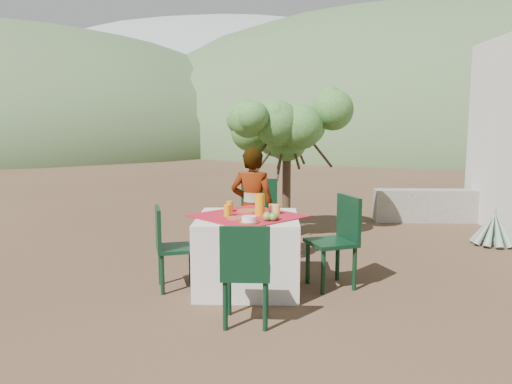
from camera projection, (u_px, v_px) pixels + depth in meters
ground at (221, 283)px, 5.33m from camera, size 160.00×160.00×0.00m
table at (248, 252)px, 5.13m from camera, size 1.30×1.30×0.76m
chair_far at (257, 215)px, 6.24m from camera, size 0.52×0.52×0.99m
chair_near at (246, 270)px, 4.14m from camera, size 0.41×0.41×0.88m
chair_left at (169, 244)px, 5.08m from camera, size 0.49×0.49×0.85m
chair_right at (338, 237)px, 5.16m from camera, size 0.57×0.57×0.95m
person at (253, 208)px, 5.80m from camera, size 0.58×0.45×1.42m
shrub_tree at (291, 135)px, 7.20m from camera, size 1.62×1.59×1.91m
agave at (494, 229)px, 6.93m from camera, size 0.62×0.62×0.66m
stone_wall at (451, 206)px, 8.53m from camera, size 2.60×0.35×0.55m
hill_near_left at (14, 145)px, 35.63m from camera, size 40.00×40.00×16.00m
hill_near_right at (414, 142)px, 40.53m from camera, size 48.00×48.00×20.00m
hill_far_center at (234, 136)px, 56.91m from camera, size 60.00×60.00×24.00m
plate_far at (248, 211)px, 5.28m from camera, size 0.25×0.25×0.01m
plate_near at (238, 218)px, 4.89m from camera, size 0.21×0.21×0.01m
glass_far at (230, 206)px, 5.27m from camera, size 0.07×0.07×0.11m
glass_near at (227, 211)px, 5.02m from camera, size 0.07×0.07×0.12m
juice_pitcher at (260, 205)px, 5.06m from camera, size 0.10×0.10×0.22m
bowl_plate at (249, 222)px, 4.71m from camera, size 0.19×0.19×0.01m
white_bowl at (249, 219)px, 4.70m from camera, size 0.14×0.14×0.05m
jar_left at (277, 209)px, 5.15m from camera, size 0.06×0.06×0.09m
jar_right at (271, 208)px, 5.23m from camera, size 0.06×0.06×0.09m
napkin_holder at (274, 209)px, 5.17m from camera, size 0.09×0.07×0.10m
fruit_cluster at (270, 216)px, 4.81m from camera, size 0.16×0.15×0.08m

